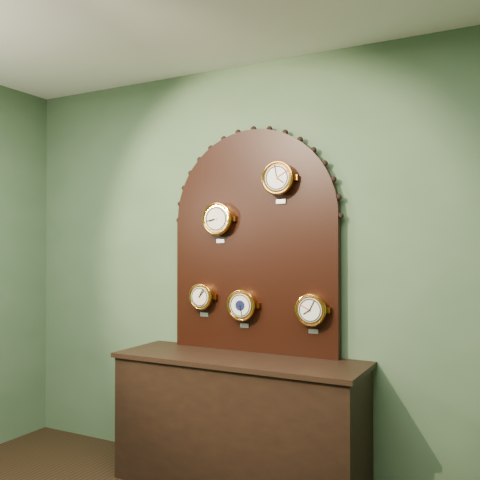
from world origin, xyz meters
The scene contains 8 objects.
wall_back centered at (0.00, 2.50, 1.40)m, with size 4.00×4.00×0.00m, color #456243.
shop_counter centered at (0.00, 2.23, 0.40)m, with size 1.60×0.50×0.80m, color black.
display_board centered at (0.00, 2.45, 1.63)m, with size 1.26×0.06×1.53m.
roman_clock centered at (-0.24, 2.38, 1.73)m, with size 0.23×0.08×0.28m.
arabic_clock centered at (0.21, 2.38, 1.98)m, with size 0.22×0.08×0.27m.
hygrometer centered at (-0.37, 2.38, 1.19)m, with size 0.18×0.08×0.24m.
barometer centered at (-0.05, 2.38, 1.15)m, with size 0.21×0.08×0.26m.
tide_clock centered at (0.44, 2.38, 1.14)m, with size 0.21×0.08×0.26m.
Camera 1 is at (1.63, -0.87, 1.54)m, focal length 40.90 mm.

